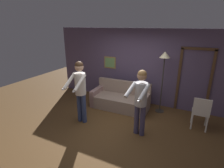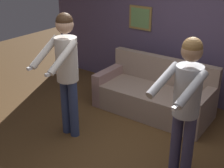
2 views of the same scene
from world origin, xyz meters
TOP-DOWN VIEW (x-y plane):
  - ground_plane at (0.00, 0.00)m, footprint 12.00×12.00m
  - back_wall_assembly at (0.02, 2.06)m, footprint 6.40×0.10m
  - couch at (-0.30, 1.28)m, footprint 1.92×0.90m
  - person_standing_left at (-0.94, -0.07)m, footprint 0.44×0.68m
  - person_standing_right at (0.75, 0.06)m, footprint 0.49×0.71m

SIDE VIEW (x-z plane):
  - ground_plane at x=0.00m, z-range 0.00..0.00m
  - couch at x=-0.30m, z-range -0.16..0.71m
  - person_standing_right at x=0.75m, z-range 0.18..1.90m
  - person_standing_left at x=-0.94m, z-range 0.20..1.99m
  - back_wall_assembly at x=0.02m, z-range 0.00..2.60m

